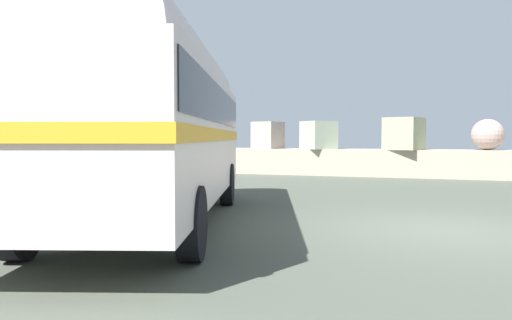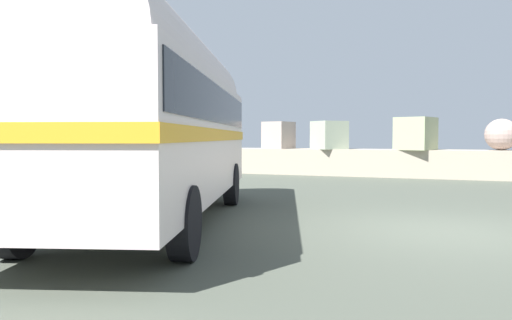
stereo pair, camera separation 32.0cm
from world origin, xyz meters
name	(u,v)px [view 2 (the right image)]	position (x,y,z in m)	size (l,w,h in m)	color
ground	(445,232)	(0.00, 0.00, 0.01)	(32.00, 26.00, 0.02)	#474C41
breakwater	(443,159)	(-0.17, 11.80, 0.76)	(31.36, 2.23, 2.49)	#AB9D8A
vintage_coach	(153,111)	(-4.90, -1.12, 2.05)	(4.93, 8.90, 3.70)	black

